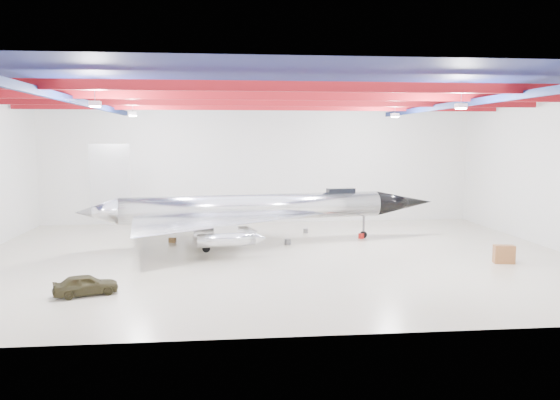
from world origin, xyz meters
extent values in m
plane|color=beige|center=(0.00, 0.00, 0.00)|extent=(40.00, 40.00, 0.00)
plane|color=silver|center=(0.00, 15.00, 5.50)|extent=(40.00, 0.00, 40.00)
plane|color=silver|center=(20.00, 0.00, 5.50)|extent=(0.00, 30.00, 30.00)
plane|color=#0A0F38|center=(0.00, 0.00, 11.00)|extent=(40.00, 40.00, 0.00)
cube|color=maroon|center=(0.00, -9.00, 10.40)|extent=(39.50, 0.25, 0.50)
cube|color=maroon|center=(0.00, -3.00, 10.40)|extent=(39.50, 0.25, 0.50)
cube|color=maroon|center=(0.00, 3.00, 10.40)|extent=(39.50, 0.25, 0.50)
cube|color=maroon|center=(0.00, 9.00, 10.40)|extent=(39.50, 0.25, 0.50)
cube|color=#0B1946|center=(-12.00, 0.00, 10.10)|extent=(0.25, 29.50, 0.40)
cube|color=#0B1946|center=(12.00, 0.00, 10.10)|extent=(0.25, 29.50, 0.40)
cube|color=silver|center=(-10.00, -6.00, 9.70)|extent=(0.55, 0.55, 0.25)
cube|color=silver|center=(10.00, -6.00, 9.70)|extent=(0.55, 0.55, 0.25)
cube|color=silver|center=(-10.00, 6.00, 9.70)|extent=(0.55, 0.55, 0.25)
cube|color=silver|center=(10.00, 6.00, 9.70)|extent=(0.55, 0.55, 0.25)
cylinder|color=silver|center=(-1.07, 4.73, 2.74)|extent=(19.69, 4.71, 1.96)
cone|color=black|center=(11.06, 6.46, 2.74)|extent=(5.13, 2.63, 1.96)
cone|color=silver|center=(-12.23, 3.14, 2.74)|extent=(3.19, 2.36, 1.96)
cube|color=silver|center=(-11.26, 3.28, 5.29)|extent=(2.73, 0.50, 4.41)
cube|color=black|center=(5.72, 5.70, 3.77)|extent=(2.25, 1.08, 0.49)
cylinder|color=silver|center=(-3.22, -1.02, 1.37)|extent=(3.81, 1.40, 0.88)
cylinder|color=silver|center=(-3.57, 1.40, 1.37)|extent=(3.81, 1.40, 0.88)
cylinder|color=silver|center=(-4.40, 7.23, 1.37)|extent=(3.81, 1.40, 0.88)
cylinder|color=silver|center=(-4.75, 9.65, 1.37)|extent=(3.81, 1.40, 0.88)
cylinder|color=#59595B|center=(7.66, 5.98, 0.88)|extent=(0.18, 0.18, 1.76)
cylinder|color=black|center=(7.66, 5.98, 0.27)|extent=(0.57, 0.29, 0.55)
cylinder|color=#59595B|center=(-4.61, 1.75, 0.88)|extent=(0.18, 0.18, 1.76)
cylinder|color=black|center=(-4.61, 1.75, 0.27)|extent=(0.57, 0.29, 0.55)
cylinder|color=#59595B|center=(-5.30, 6.60, 0.88)|extent=(0.18, 0.18, 1.76)
cylinder|color=black|center=(-5.30, 6.60, 0.27)|extent=(0.57, 0.29, 0.55)
imported|color=#342F1A|center=(-10.32, -8.13, 0.54)|extent=(3.39, 2.25, 1.07)
cube|color=brown|center=(14.30, -3.53, 0.58)|extent=(1.36, 0.86, 1.16)
cube|color=olive|center=(-7.28, 5.65, 0.17)|extent=(0.58, 0.51, 0.35)
cube|color=#A41410|center=(-3.95, 9.68, 0.18)|extent=(0.56, 0.48, 0.35)
cylinder|color=#59595B|center=(1.36, 3.97, 0.21)|extent=(0.46, 0.46, 0.42)
cylinder|color=#A41410|center=(7.43, 5.82, 0.20)|extent=(0.57, 0.57, 0.41)
cube|color=olive|center=(-2.20, 6.42, 0.20)|extent=(0.68, 0.61, 0.40)
cylinder|color=#59595B|center=(3.43, 8.78, 0.18)|extent=(0.42, 0.42, 0.36)
camera|label=1|loc=(-3.28, -35.84, 7.88)|focal=35.00mm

